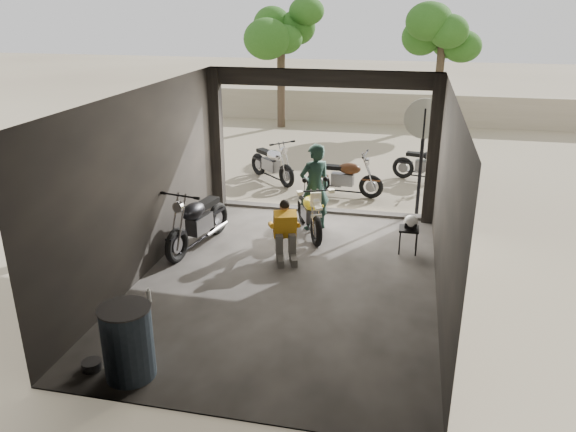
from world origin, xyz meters
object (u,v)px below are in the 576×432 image
at_px(stool, 409,232).
at_px(helmet, 411,221).
at_px(outside_bike_a, 272,160).
at_px(outside_bike_c, 428,161).
at_px(left_bike, 198,217).
at_px(rider, 315,187).
at_px(mechanic, 286,233).
at_px(oil_drum, 128,343).
at_px(main_bike, 309,208).
at_px(sign_post, 423,137).
at_px(outside_bike_b, 345,174).

bearing_deg(stool, helmet, 47.09).
xyz_separation_m(outside_bike_a, outside_bike_c, (4.06, 0.87, -0.02)).
bearing_deg(left_bike, stool, 19.67).
bearing_deg(rider, mechanic, 45.54).
xyz_separation_m(rider, mechanic, (-0.25, -1.63, -0.38)).
height_order(rider, mechanic, rider).
distance_m(mechanic, oil_drum, 4.00).
bearing_deg(stool, rider, 157.71).
height_order(main_bike, outside_bike_c, main_bike).
distance_m(mechanic, helmet, 2.39).
bearing_deg(stool, outside_bike_c, 85.12).
bearing_deg(rider, oil_drum, 39.48).
relative_size(outside_bike_c, helmet, 5.95).
height_order(left_bike, stool, left_bike).
bearing_deg(sign_post, helmet, -98.52).
height_order(main_bike, sign_post, sign_post).
xyz_separation_m(left_bike, rider, (2.04, 1.41, 0.29)).
height_order(main_bike, stool, main_bike).
xyz_separation_m(outside_bike_b, mechanic, (-0.60, -3.94, -0.02)).
bearing_deg(left_bike, mechanic, 4.07).
bearing_deg(rider, helmet, 122.80).
height_order(main_bike, helmet, main_bike).
height_order(oil_drum, sign_post, sign_post).
bearing_deg(sign_post, stool, -99.14).
bearing_deg(outside_bike_b, left_bike, 151.63).
bearing_deg(oil_drum, rider, 75.32).
xyz_separation_m(stool, sign_post, (0.16, 2.16, 1.35)).
xyz_separation_m(left_bike, outside_bike_c, (4.41, 5.41, -0.07)).
relative_size(main_bike, helmet, 6.06).
distance_m(left_bike, rider, 2.50).
distance_m(stool, sign_post, 2.55).
height_order(stool, oil_drum, oil_drum).
distance_m(helmet, oil_drum, 5.79).
relative_size(main_bike, sign_post, 0.64).
distance_m(outside_bike_a, stool, 5.37).
height_order(main_bike, rider, rider).
bearing_deg(outside_bike_b, oil_drum, 171.40).
distance_m(outside_bike_b, oil_drum, 7.96).
bearing_deg(outside_bike_a, sign_post, -72.29).
distance_m(main_bike, left_bike, 2.29).
bearing_deg(outside_bike_c, outside_bike_b, 142.82).
bearing_deg(mechanic, oil_drum, -126.05).
bearing_deg(rider, outside_bike_c, -156.51).
bearing_deg(main_bike, mechanic, -121.03).
xyz_separation_m(rider, stool, (1.96, -0.80, -0.49)).
bearing_deg(helmet, left_bike, -156.47).
bearing_deg(sign_post, mechanic, -133.33).
xyz_separation_m(stool, oil_drum, (-3.39, -4.64, 0.06)).
bearing_deg(outside_bike_a, mechanic, -120.41).
relative_size(main_bike, left_bike, 0.90).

